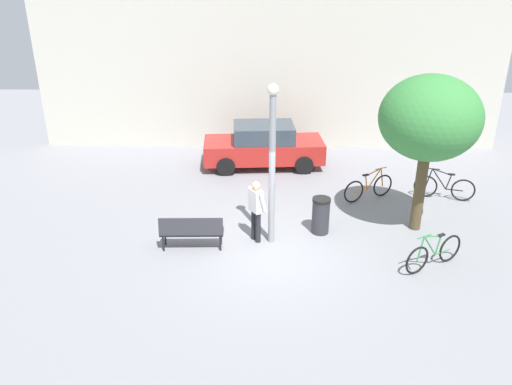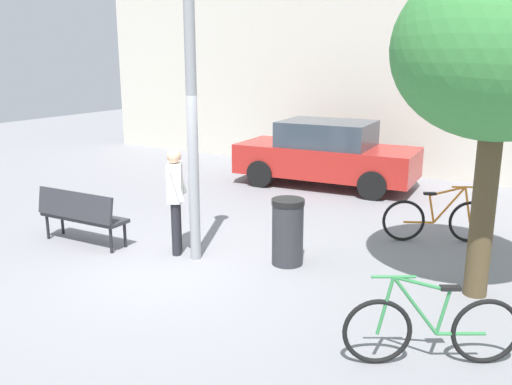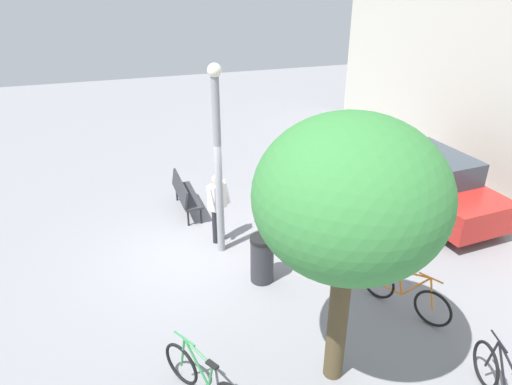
% 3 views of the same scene
% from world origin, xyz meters
% --- Properties ---
extents(ground_plane, '(36.00, 36.00, 0.00)m').
position_xyz_m(ground_plane, '(0.00, 0.00, 0.00)').
color(ground_plane, gray).
extents(building_facade, '(17.69, 2.00, 6.53)m').
position_xyz_m(building_facade, '(0.00, 9.13, 3.26)').
color(building_facade, beige).
rests_on(building_facade, ground_plane).
extents(lamppost, '(0.28, 0.28, 4.14)m').
position_xyz_m(lamppost, '(0.14, 0.51, 2.31)').
color(lamppost, gray).
rests_on(lamppost, ground_plane).
extents(person_by_lamppost, '(0.52, 0.62, 1.67)m').
position_xyz_m(person_by_lamppost, '(-0.26, 0.55, 0.97)').
color(person_by_lamppost, '#232328').
rests_on(person_by_lamppost, ground_plane).
extents(park_bench, '(1.62, 0.54, 0.92)m').
position_xyz_m(park_bench, '(-1.87, 0.04, 0.55)').
color(park_bench, '#2D2D33').
rests_on(park_bench, ground_plane).
extents(plaza_tree, '(2.56, 2.56, 4.22)m').
position_xyz_m(plaza_tree, '(4.09, 1.36, 3.10)').
color(plaza_tree, '#4E4028').
rests_on(plaza_tree, ground_plane).
extents(bicycle_green, '(1.57, 0.99, 0.97)m').
position_xyz_m(bicycle_green, '(4.00, -0.64, 0.38)').
color(bicycle_green, black).
rests_on(bicycle_green, ground_plane).
extents(bicycle_orange, '(1.62, 0.89, 0.97)m').
position_xyz_m(bicycle_orange, '(3.13, 3.25, 0.38)').
color(bicycle_orange, black).
rests_on(bicycle_orange, ground_plane).
extents(parked_car_red, '(4.33, 2.09, 1.55)m').
position_xyz_m(parked_car_red, '(-0.16, 6.01, 0.77)').
color(parked_car_red, '#AD231E').
rests_on(parked_car_red, ground_plane).
extents(trash_bin, '(0.49, 0.49, 1.01)m').
position_xyz_m(trash_bin, '(1.46, 1.04, 0.51)').
color(trash_bin, '#2D2D33').
rests_on(trash_bin, ground_plane).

